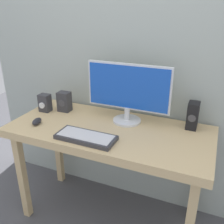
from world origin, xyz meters
The scene contains 9 objects.
ground_plane centered at (0.00, 0.00, 0.00)m, with size 6.00×6.00×0.00m, color #4C4C51.
wall_back centered at (0.00, 0.35, 1.50)m, with size 2.43×0.04×3.00m, color #9EA8A3.
desk centered at (0.00, 0.00, 0.69)m, with size 1.35×0.62×0.77m.
monitor centered at (0.08, 0.15, 1.00)m, with size 0.58×0.19×0.41m.
keyboard_primary centered at (-0.07, -0.19, 0.79)m, with size 0.37×0.16×0.03m.
mouse centered at (-0.48, -0.14, 0.79)m, with size 0.05×0.09×0.04m, color #232328.
speaker_right centered at (0.50, 0.22, 0.87)m, with size 0.07×0.10×0.18m.
speaker_left centered at (-0.43, 0.14, 0.85)m, with size 0.09×0.08×0.15m.
audio_controller centered at (-0.56, 0.07, 0.84)m, with size 0.08×0.08×0.13m.
Camera 1 is at (0.61, -1.38, 1.54)m, focal length 40.69 mm.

